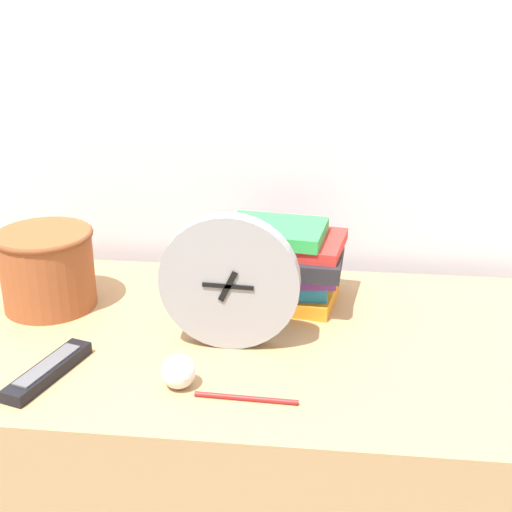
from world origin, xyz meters
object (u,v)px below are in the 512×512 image
tv_remote (48,371)px  crumpled_paper_ball (178,372)px  basket (47,267)px  pen (246,398)px  book_stack (278,264)px  desk_clock (229,282)px

tv_remote → crumpled_paper_ball: bearing=-1.4°
basket → crumpled_paper_ball: size_ratio=3.37×
basket → tv_remote: basket is taller
basket → pen: size_ratio=1.15×
tv_remote → book_stack: bearing=43.1°
book_stack → desk_clock: bearing=-109.9°
book_stack → tv_remote: book_stack is taller
tv_remote → desk_clock: bearing=26.0°
basket → desk_clock: bearing=-17.5°
book_stack → crumpled_paper_ball: 0.35m
desk_clock → book_stack: (0.07, 0.19, -0.04)m
book_stack → crumpled_paper_ball: bearing=-111.5°
desk_clock → pen: (0.05, -0.16, -0.11)m
crumpled_paper_ball → pen: 0.11m
crumpled_paper_ball → basket: bearing=140.3°
book_stack → pen: size_ratio=1.70×
crumpled_paper_ball → book_stack: bearing=68.5°
desk_clock → crumpled_paper_ball: size_ratio=4.39×
book_stack → pen: (-0.02, -0.35, -0.07)m
desk_clock → crumpled_paper_ball: (-0.06, -0.14, -0.09)m
desk_clock → tv_remote: desk_clock is taller
desk_clock → basket: size_ratio=1.30×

